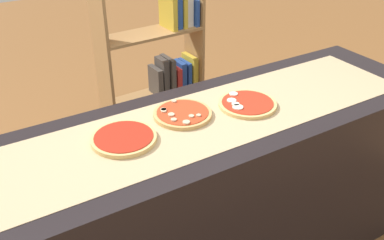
{
  "coord_description": "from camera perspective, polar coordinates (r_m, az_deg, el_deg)",
  "views": [
    {
      "loc": [
        -0.78,
        -1.3,
        1.85
      ],
      "look_at": [
        0.0,
        0.0,
        0.95
      ],
      "focal_mm": 40.26,
      "sensor_mm": 36.0,
      "label": 1
    }
  ],
  "objects": [
    {
      "name": "counter",
      "position": [
        2.05,
        0.0,
        -11.72
      ],
      "size": [
        2.41,
        0.65,
        0.93
      ],
      "primitive_type": "cube",
      "color": "black",
      "rests_on": "ground_plane"
    },
    {
      "name": "parchment_paper",
      "position": [
        1.77,
        0.0,
        -0.53
      ],
      "size": [
        2.09,
        0.46,
        0.0
      ],
      "primitive_type": "cube",
      "color": "tan",
      "rests_on": "counter"
    },
    {
      "name": "pizza_plain_0",
      "position": [
        1.68,
        -9.02,
        -2.41
      ],
      "size": [
        0.25,
        0.25,
        0.02
      ],
      "color": "#DBB26B",
      "rests_on": "parchment_paper"
    },
    {
      "name": "pizza_mushroom_1",
      "position": [
        1.82,
        -1.28,
        0.83
      ],
      "size": [
        0.25,
        0.25,
        0.03
      ],
      "color": "tan",
      "rests_on": "parchment_paper"
    },
    {
      "name": "pizza_mozzarella_2",
      "position": [
        1.92,
        7.31,
        2.14
      ],
      "size": [
        0.26,
        0.26,
        0.02
      ],
      "color": "#DBB26B",
      "rests_on": "parchment_paper"
    },
    {
      "name": "bookshelf",
      "position": [
        3.0,
        -3.74,
        5.96
      ],
      "size": [
        0.72,
        0.26,
        1.38
      ],
      "color": "#A87A47",
      "rests_on": "ground_plane"
    }
  ]
}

